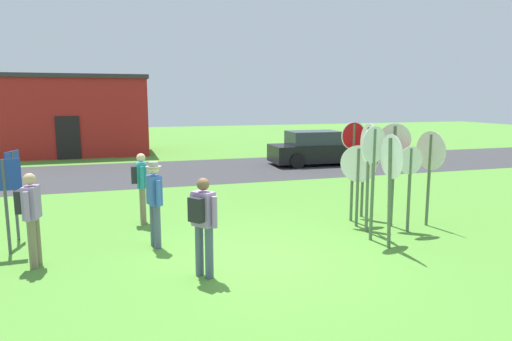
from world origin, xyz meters
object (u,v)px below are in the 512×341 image
stop_sign_low_front (394,157)px  person_in_dark_shirt (141,183)px  person_holding_notes (154,199)px  stop_sign_leaning_left (391,170)px  stop_sign_far_back (373,163)px  person_in_teal (31,213)px  stop_sign_rear_left (363,166)px  stop_sign_leaning_right (353,155)px  stop_sign_nearest (410,175)px  stop_sign_center_cluster (430,161)px  info_panel_middle (14,179)px  info_panel_leftmost (5,189)px  stop_sign_rear_right (358,172)px  parked_car_on_street (317,149)px  person_with_sunhat (203,220)px  stop_sign_tallest (369,157)px

stop_sign_low_front → person_in_dark_shirt: bearing=160.5°
person_holding_notes → stop_sign_leaning_left: bearing=-18.1°
stop_sign_far_back → person_in_teal: 6.60m
stop_sign_rear_left → stop_sign_leaning_right: bearing=-148.5°
person_holding_notes → stop_sign_nearest: bearing=-5.9°
stop_sign_center_cluster → person_in_teal: 8.44m
info_panel_middle → info_panel_leftmost: bearing=-89.2°
stop_sign_rear_right → person_in_dark_shirt: size_ratio=1.13×
parked_car_on_street → stop_sign_low_front: 10.03m
stop_sign_nearest → info_panel_middle: bearing=167.1°
stop_sign_leaning_right → person_with_sunhat: bearing=-149.4°
person_in_teal → stop_sign_rear_right: bearing=5.0°
stop_sign_low_front → person_in_teal: (-7.58, -0.37, -0.65)m
stop_sign_rear_right → info_panel_leftmost: (-7.36, 0.28, -0.02)m
stop_sign_leaning_right → person_in_dark_shirt: bearing=165.2°
stop_sign_far_back → info_panel_middle: (-7.13, 2.20, -0.34)m
stop_sign_leaning_right → stop_sign_low_front: bearing=-45.1°
person_in_teal → info_panel_leftmost: info_panel_leftmost is taller
parked_car_on_street → person_in_dark_shirt: bearing=-136.6°
stop_sign_rear_left → person_with_sunhat: (-4.56, -2.70, -0.31)m
stop_sign_low_front → info_panel_middle: 8.28m
person_in_teal → parked_car_on_street: bearing=44.7°
stop_sign_low_front → stop_sign_nearest: bearing=-78.9°
stop_sign_leaning_right → stop_sign_rear_right: 0.58m
parked_car_on_street → person_holding_notes: 12.47m
stop_sign_far_back → person_holding_notes: stop_sign_far_back is taller
stop_sign_low_front → person_with_sunhat: 5.14m
stop_sign_center_cluster → info_panel_middle: (-9.00, 1.60, -0.22)m
person_in_teal → info_panel_leftmost: 1.08m
stop_sign_tallest → person_holding_notes: (-4.60, 0.33, -0.70)m
stop_sign_tallest → person_in_dark_shirt: size_ratio=1.44×
parked_car_on_street → stop_sign_leaning_right: 9.59m
stop_sign_rear_right → person_in_teal: stop_sign_rear_right is taller
info_panel_leftmost → parked_car_on_street: bearing=40.6°
parked_car_on_street → stop_sign_rear_left: 9.16m
person_in_teal → info_panel_middle: (-0.58, 1.77, 0.33)m
person_with_sunhat → person_in_dark_shirt: bearing=101.9°
stop_sign_nearest → stop_sign_far_back: bearing=-164.8°
parked_car_on_street → info_panel_middle: 13.54m
stop_sign_tallest → parked_car_on_street: bearing=71.2°
stop_sign_far_back → person_in_dark_shirt: stop_sign_far_back is taller
parked_car_on_street → stop_sign_rear_right: bearing=-109.5°
stop_sign_tallest → person_in_teal: bearing=-179.0°
stop_sign_center_cluster → info_panel_leftmost: (-8.98, 0.70, -0.26)m
stop_sign_nearest → person_with_sunhat: 5.05m
stop_sign_rear_right → info_panel_leftmost: 7.36m
stop_sign_leaning_right → person_with_sunhat: 4.82m
person_in_dark_shirt → stop_sign_rear_left: bearing=-10.8°
stop_sign_nearest → person_in_dark_shirt: 6.19m
parked_car_on_street → stop_sign_center_cluster: size_ratio=1.96×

